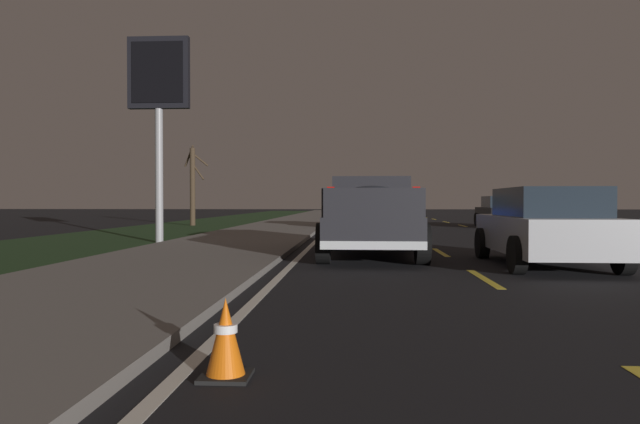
{
  "coord_description": "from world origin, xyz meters",
  "views": [
    {
      "loc": [
        -0.36,
        3.86,
        1.27
      ],
      "look_at": [
        12.8,
        4.66,
        1.04
      ],
      "focal_mm": 33.43,
      "sensor_mm": 36.0,
      "label": 1
    }
  ],
  "objects_px": {
    "pickup_truck": "(371,214)",
    "bare_tree_far": "(193,184)",
    "gas_price_sign": "(159,89)",
    "traffic_cone_near": "(226,339)",
    "sedan_black": "(501,211)",
    "sedan_blue": "(360,212)",
    "sedan_silver": "(545,226)"
  },
  "relations": [
    {
      "from": "traffic_cone_near",
      "to": "pickup_truck",
      "type": "bearing_deg",
      "value": -7.61
    },
    {
      "from": "gas_price_sign",
      "to": "sedan_blue",
      "type": "bearing_deg",
      "value": -33.49
    },
    {
      "from": "pickup_truck",
      "to": "gas_price_sign",
      "type": "height_order",
      "value": "gas_price_sign"
    },
    {
      "from": "sedan_black",
      "to": "bare_tree_far",
      "type": "height_order",
      "value": "bare_tree_far"
    },
    {
      "from": "sedan_black",
      "to": "sedan_silver",
      "type": "distance_m",
      "value": 18.57
    },
    {
      "from": "pickup_truck",
      "to": "traffic_cone_near",
      "type": "xyz_separation_m",
      "value": [
        -9.7,
        1.3,
        -0.7
      ]
    },
    {
      "from": "gas_price_sign",
      "to": "bare_tree_far",
      "type": "bearing_deg",
      "value": 11.17
    },
    {
      "from": "pickup_truck",
      "to": "gas_price_sign",
      "type": "bearing_deg",
      "value": 57.25
    },
    {
      "from": "sedan_black",
      "to": "gas_price_sign",
      "type": "height_order",
      "value": "gas_price_sign"
    },
    {
      "from": "sedan_silver",
      "to": "bare_tree_far",
      "type": "xyz_separation_m",
      "value": [
        19.21,
        12.39,
        1.44
      ]
    },
    {
      "from": "pickup_truck",
      "to": "sedan_black",
      "type": "distance_m",
      "value": 17.68
    },
    {
      "from": "sedan_black",
      "to": "sedan_blue",
      "type": "xyz_separation_m",
      "value": [
        -2.7,
        7.06,
        0.0
      ]
    },
    {
      "from": "sedan_silver",
      "to": "pickup_truck",
      "type": "bearing_deg",
      "value": 60.03
    },
    {
      "from": "sedan_black",
      "to": "gas_price_sign",
      "type": "bearing_deg",
      "value": 132.4
    },
    {
      "from": "sedan_black",
      "to": "sedan_blue",
      "type": "distance_m",
      "value": 7.56
    },
    {
      "from": "traffic_cone_near",
      "to": "sedan_blue",
      "type": "bearing_deg",
      "value": -2.74
    },
    {
      "from": "gas_price_sign",
      "to": "traffic_cone_near",
      "type": "distance_m",
      "value": 15.41
    },
    {
      "from": "sedan_black",
      "to": "gas_price_sign",
      "type": "relative_size",
      "value": 0.7
    },
    {
      "from": "sedan_silver",
      "to": "gas_price_sign",
      "type": "relative_size",
      "value": 0.7
    },
    {
      "from": "gas_price_sign",
      "to": "bare_tree_far",
      "type": "height_order",
      "value": "gas_price_sign"
    },
    {
      "from": "gas_price_sign",
      "to": "traffic_cone_near",
      "type": "relative_size",
      "value": 10.93
    },
    {
      "from": "sedan_blue",
      "to": "bare_tree_far",
      "type": "height_order",
      "value": "bare_tree_far"
    },
    {
      "from": "sedan_blue",
      "to": "bare_tree_far",
      "type": "bearing_deg",
      "value": 67.37
    },
    {
      "from": "gas_price_sign",
      "to": "traffic_cone_near",
      "type": "height_order",
      "value": "gas_price_sign"
    },
    {
      "from": "sedan_blue",
      "to": "bare_tree_far",
      "type": "xyz_separation_m",
      "value": [
        3.69,
        8.85,
        1.44
      ]
    },
    {
      "from": "traffic_cone_near",
      "to": "bare_tree_far",
      "type": "bearing_deg",
      "value": 15.99
    },
    {
      "from": "bare_tree_far",
      "to": "traffic_cone_near",
      "type": "relative_size",
      "value": 7.38
    },
    {
      "from": "pickup_truck",
      "to": "bare_tree_far",
      "type": "relative_size",
      "value": 1.27
    },
    {
      "from": "pickup_truck",
      "to": "sedan_silver",
      "type": "distance_m",
      "value": 3.89
    },
    {
      "from": "sedan_silver",
      "to": "sedan_blue",
      "type": "bearing_deg",
      "value": 12.85
    },
    {
      "from": "pickup_truck",
      "to": "sedan_black",
      "type": "relative_size",
      "value": 1.22
    },
    {
      "from": "pickup_truck",
      "to": "gas_price_sign",
      "type": "xyz_separation_m",
      "value": [
        4.14,
        6.43,
        3.75
      ]
    }
  ]
}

